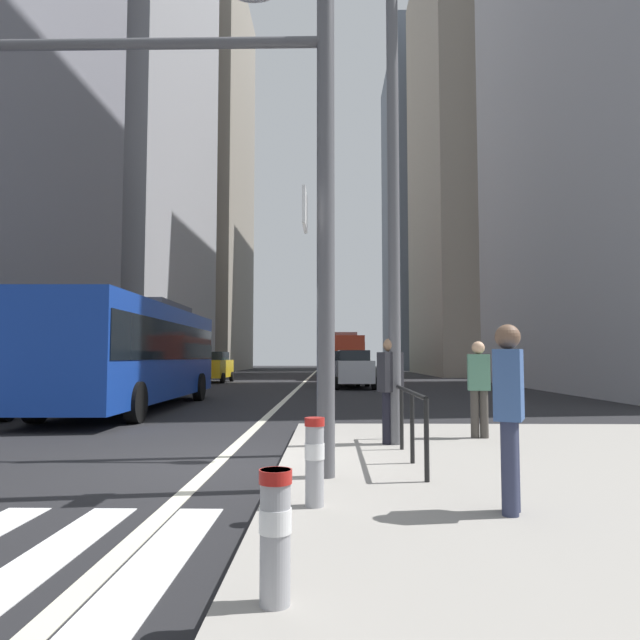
{
  "coord_description": "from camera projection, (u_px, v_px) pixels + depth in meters",
  "views": [
    {
      "loc": [
        1.69,
        -8.36,
        1.58
      ],
      "look_at": [
        0.79,
        39.76,
        4.78
      ],
      "focal_mm": 31.74,
      "sensor_mm": 36.0,
      "label": 1
    }
  ],
  "objects": [
    {
      "name": "office_tower_left_mid",
      "position": [
        121.0,
        108.0,
        47.67
      ],
      "size": [
        11.96,
        22.02,
        45.27
      ],
      "primitive_type": "cube",
      "color": "#9E9EA3",
      "rests_on": "ground"
    },
    {
      "name": "street_lamp_post",
      "position": [
        393.0,
        140.0,
        9.65
      ],
      "size": [
        5.5,
        0.32,
        8.0
      ],
      "color": "#56565B",
      "rests_on": "median_island"
    },
    {
      "name": "office_tower_left_far",
      "position": [
        193.0,
        177.0,
        72.55
      ],
      "size": [
        13.15,
        19.98,
        49.49
      ],
      "primitive_type": "cube",
      "color": "gray",
      "rests_on": "ground"
    },
    {
      "name": "bollard_front",
      "position": [
        275.0,
        529.0,
        3.29
      ],
      "size": [
        0.2,
        0.2,
        0.77
      ],
      "color": "#99999E",
      "rests_on": "median_island"
    },
    {
      "name": "office_tower_right_far",
      "position": [
        438.0,
        211.0,
        79.95
      ],
      "size": [
        13.88,
        23.62,
        44.48
      ],
      "primitive_type": "cube",
      "color": "slate",
      "rests_on": "ground"
    },
    {
      "name": "lane_centre_line",
      "position": [
        306.0,
        381.0,
        38.2
      ],
      "size": [
        0.2,
        80.0,
        0.01
      ],
      "primitive_type": "cube",
      "color": "beige",
      "rests_on": "ground"
    },
    {
      "name": "city_bus_blue_oncoming",
      "position": [
        136.0,
        349.0,
        17.27
      ],
      "size": [
        2.86,
        11.24,
        3.4
      ],
      "color": "#14389E",
      "rests_on": "ground"
    },
    {
      "name": "office_tower_right_mid",
      "position": [
        490.0,
        159.0,
        54.21
      ],
      "size": [
        13.18,
        18.72,
        41.21
      ],
      "primitive_type": "cube",
      "color": "gray",
      "rests_on": "ground"
    },
    {
      "name": "ground_plane",
      "position": [
        297.0,
        389.0,
        28.22
      ],
      "size": [
        160.0,
        160.0,
        0.0
      ],
      "primitive_type": "plane",
      "color": "black"
    },
    {
      "name": "pedestrian_railing",
      "position": [
        406.0,
        407.0,
        8.26
      ],
      "size": [
        0.06,
        3.51,
        0.98
      ],
      "color": "black",
      "rests_on": "median_island"
    },
    {
      "name": "pedestrian_far",
      "position": [
        390.0,
        385.0,
        9.41
      ],
      "size": [
        0.45,
        0.4,
        1.75
      ],
      "color": "black",
      "rests_on": "median_island"
    },
    {
      "name": "city_bus_red_receding",
      "position": [
        343.0,
        354.0,
        44.15
      ],
      "size": [
        2.91,
        11.62,
        3.4
      ],
      "color": "red",
      "rests_on": "ground"
    },
    {
      "name": "pedestrian_walking",
      "position": [
        479.0,
        384.0,
        10.12
      ],
      "size": [
        0.41,
        0.29,
        1.72
      ],
      "color": "#423D38",
      "rests_on": "median_island"
    },
    {
      "name": "car_receding_far",
      "position": [
        340.0,
        368.0,
        32.12
      ],
      "size": [
        2.06,
        4.26,
        1.94
      ],
      "color": "#232838",
      "rests_on": "ground"
    },
    {
      "name": "car_oncoming_mid",
      "position": [
        213.0,
        367.0,
        36.05
      ],
      "size": [
        2.12,
        4.22,
        1.94
      ],
      "color": "gold",
      "rests_on": "ground"
    },
    {
      "name": "median_island",
      "position": [
        630.0,
        476.0,
        7.17
      ],
      "size": [
        9.0,
        10.0,
        0.15
      ],
      "primitive_type": "cube",
      "color": "gray",
      "rests_on": "ground"
    },
    {
      "name": "city_bus_red_distant",
      "position": [
        345.0,
        355.0,
        63.01
      ],
      "size": [
        2.77,
        11.7,
        3.4
      ],
      "color": "#198456",
      "rests_on": "ground"
    },
    {
      "name": "bollard_left",
      "position": [
        315.0,
        457.0,
        5.46
      ],
      "size": [
        0.2,
        0.2,
        0.85
      ],
      "color": "#99999E",
      "rests_on": "median_island"
    },
    {
      "name": "car_receding_near",
      "position": [
        353.0,
        369.0,
        29.13
      ],
      "size": [
        2.21,
        4.54,
        1.94
      ],
      "color": "silver",
      "rests_on": "ground"
    },
    {
      "name": "pedestrian_waiting",
      "position": [
        509.0,
        407.0,
        5.24
      ],
      "size": [
        0.37,
        0.44,
        1.74
      ],
      "color": "#2D334C",
      "rests_on": "median_island"
    },
    {
      "name": "car_oncoming_far",
      "position": [
        180.0,
        368.0,
        32.38
      ],
      "size": [
        2.09,
        4.09,
        1.94
      ],
      "color": "maroon",
      "rests_on": "ground"
    },
    {
      "name": "traffic_signal_gantry",
      "position": [
        128.0,
        150.0,
        7.06
      ],
      "size": [
        7.26,
        0.65,
        6.0
      ],
      "color": "#515156",
      "rests_on": "median_island"
    }
  ]
}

